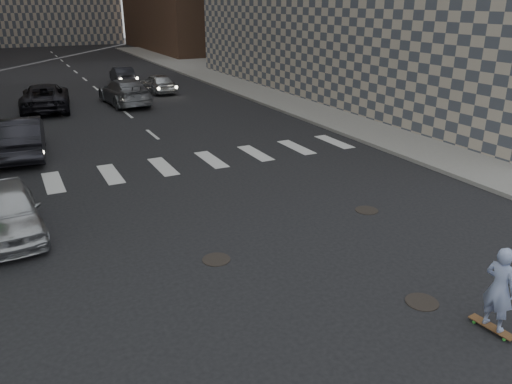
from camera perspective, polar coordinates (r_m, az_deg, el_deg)
ground at (r=12.39m, az=6.27°, el=-8.09°), size 160.00×160.00×0.00m
sidewalk_right at (r=36.03m, az=8.62°, el=11.37°), size 13.00×80.00×0.15m
manhole_a at (r=11.43m, az=18.43°, el=-11.84°), size 0.70×0.70×0.02m
manhole_b at (r=12.50m, az=-4.56°, el=-7.69°), size 0.70×0.70×0.02m
manhole_c at (r=15.63m, az=12.53°, el=-2.05°), size 0.70×0.70×0.02m
skateboarder at (r=10.60m, az=26.06°, el=-9.88°), size 0.47×0.92×1.80m
silver_sedan at (r=15.05m, az=-26.61°, el=-1.95°), size 1.90×4.19×1.40m
traffic_car_a at (r=22.61m, az=-25.33°, el=5.75°), size 2.13×5.06×1.62m
traffic_car_b at (r=32.12m, az=-14.79°, el=11.02°), size 2.55×5.49×1.55m
traffic_car_c at (r=31.82m, az=-22.95°, el=9.96°), size 3.19×5.80×1.54m
traffic_car_d at (r=35.88m, az=-11.14°, el=12.11°), size 1.80×3.94×1.31m
traffic_car_e at (r=40.55m, az=-15.04°, el=12.79°), size 1.55×3.99×1.30m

